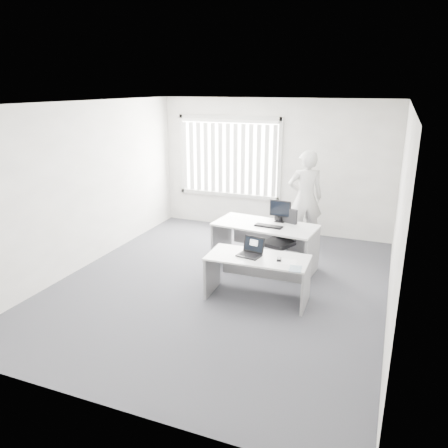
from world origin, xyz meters
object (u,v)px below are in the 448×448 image
at_px(desk_far, 265,237).
at_px(laptop, 249,248).
at_px(office_chair, 279,249).
at_px(monitor, 280,211).
at_px(desk_near, 258,269).
at_px(person, 305,198).

xyz_separation_m(desk_far, laptop, (0.11, -1.20, 0.23)).
bearing_deg(laptop, office_chair, 95.57).
xyz_separation_m(laptop, monitor, (0.08, 1.43, 0.18)).
xyz_separation_m(desk_near, monitor, (-0.04, 1.41, 0.49)).
relative_size(desk_near, office_chair, 1.43).
bearing_deg(desk_far, person, 81.06).
distance_m(desk_near, office_chair, 1.29).
bearing_deg(person, desk_far, 50.55).
relative_size(desk_near, desk_far, 0.83).
distance_m(office_chair, laptop, 1.39).
xyz_separation_m(office_chair, person, (0.15, 1.34, 0.62)).
relative_size(person, monitor, 4.93).
height_order(desk_near, desk_far, desk_far).
bearing_deg(monitor, laptop, -86.62).
distance_m(office_chair, monitor, 0.66).
relative_size(desk_far, laptop, 5.41).
xyz_separation_m(desk_far, person, (0.38, 1.44, 0.37)).
relative_size(office_chair, monitor, 2.73).
distance_m(desk_far, monitor, 0.51).
distance_m(desk_near, monitor, 1.49).
bearing_deg(desk_near, monitor, 90.07).
distance_m(person, monitor, 1.23).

